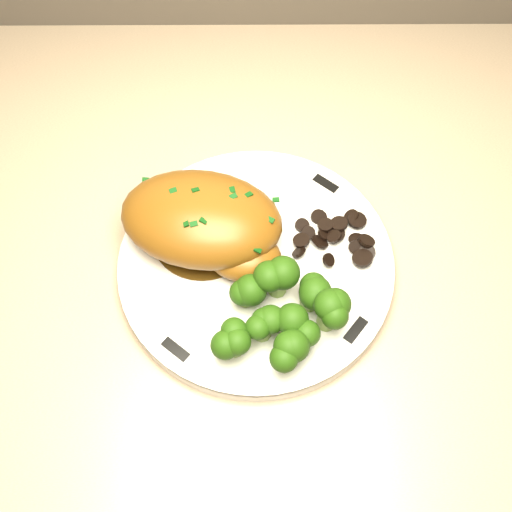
{
  "coord_description": "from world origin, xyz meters",
  "views": [
    {
      "loc": [
        0.16,
        1.34,
        1.49
      ],
      "look_at": [
        0.17,
        1.63,
        0.96
      ],
      "focal_mm": 45.0,
      "sensor_mm": 36.0,
      "label": 1
    }
  ],
  "objects_px": {
    "counter": "(23,380)",
    "plate": "(256,265)",
    "chicken_breast": "(206,223)",
    "broccoli_florets": "(281,315)"
  },
  "relations": [
    {
      "from": "counter",
      "to": "chicken_breast",
      "type": "xyz_separation_m",
      "value": [
        0.34,
        -0.01,
        0.51
      ]
    },
    {
      "from": "plate",
      "to": "chicken_breast",
      "type": "xyz_separation_m",
      "value": [
        -0.05,
        0.02,
        0.04
      ]
    },
    {
      "from": "broccoli_florets",
      "to": "plate",
      "type": "bearing_deg",
      "value": 107.74
    },
    {
      "from": "counter",
      "to": "plate",
      "type": "relative_size",
      "value": 8.1
    },
    {
      "from": "chicken_breast",
      "to": "plate",
      "type": "bearing_deg",
      "value": -17.53
    },
    {
      "from": "counter",
      "to": "broccoli_florets",
      "type": "distance_m",
      "value": 0.65
    },
    {
      "from": "plate",
      "to": "chicken_breast",
      "type": "bearing_deg",
      "value": 152.05
    },
    {
      "from": "broccoli_florets",
      "to": "counter",
      "type": "bearing_deg",
      "value": 165.26
    },
    {
      "from": "chicken_breast",
      "to": "broccoli_florets",
      "type": "relative_size",
      "value": 1.57
    },
    {
      "from": "plate",
      "to": "broccoli_florets",
      "type": "height_order",
      "value": "broccoli_florets"
    }
  ]
}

